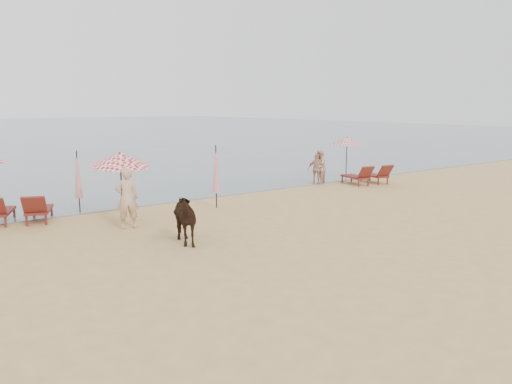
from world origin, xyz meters
TOP-DOWN VIEW (x-y plane):
  - ground at (0.00, 0.00)m, footprint 120.00×120.00m
  - lounger_cluster_right at (9.50, 8.59)m, footprint 2.17×2.11m
  - umbrella_open_left_b at (-3.30, 8.06)m, footprint 1.91×1.95m
  - umbrella_open_right at (10.15, 10.67)m, footprint 1.81×1.81m
  - umbrella_closed_left at (-4.03, 10.33)m, footprint 0.28×0.28m
  - umbrella_closed_right at (0.46, 8.16)m, footprint 0.29×0.29m
  - cow at (-2.99, 4.53)m, footprint 1.15×1.88m
  - beachgoer_left at (-3.52, 7.07)m, footprint 0.80×0.61m
  - beachgoer_right_a at (7.68, 10.13)m, footprint 1.01×0.92m
  - beachgoer_right_b at (7.43, 10.04)m, footprint 0.90×0.87m

SIDE VIEW (x-z plane):
  - ground at x=0.00m, z-range 0.00..0.00m
  - lounger_cluster_right at x=9.50m, z-range 0.13..0.80m
  - cow at x=-2.99m, z-range 0.00..1.48m
  - beachgoer_right_b at x=7.43m, z-range 0.00..1.51m
  - beachgoer_right_a at x=7.68m, z-range 0.00..1.68m
  - beachgoer_left at x=-3.52m, z-range 0.00..1.96m
  - umbrella_closed_left at x=-4.03m, z-range 0.26..2.53m
  - umbrella_closed_right at x=0.46m, z-range 0.28..2.67m
  - umbrella_open_right at x=10.15m, z-range 0.89..3.10m
  - umbrella_open_left_b at x=-3.30m, z-range 0.89..3.33m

